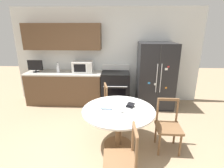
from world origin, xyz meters
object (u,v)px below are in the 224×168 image
(candle_glass, at_px, (120,110))
(wallet, at_px, (130,105))
(counter_bottle, at_px, (58,68))
(dining_chair_near, at_px, (122,160))
(countertop_tv, at_px, (35,66))
(oven_range, at_px, (115,88))
(microwave, at_px, (83,67))
(dining_chair_right, at_px, (168,127))
(dining_chair_far, at_px, (113,104))
(refrigerator, at_px, (155,76))

(candle_glass, bearing_deg, wallet, 49.58)
(counter_bottle, distance_m, dining_chair_near, 3.27)
(countertop_tv, bearing_deg, oven_range, -0.11)
(oven_range, xyz_separation_m, candle_glass, (0.12, -1.97, 0.30))
(microwave, distance_m, wallet, 2.20)
(dining_chair_right, bearing_deg, dining_chair_far, -40.53)
(countertop_tv, distance_m, dining_chair_far, 2.46)
(candle_glass, bearing_deg, counter_bottle, 130.53)
(oven_range, relative_size, counter_bottle, 3.77)
(countertop_tv, distance_m, candle_glass, 3.05)
(wallet, bearing_deg, oven_range, 99.84)
(refrigerator, xyz_separation_m, wallet, (-0.76, -1.68, -0.09))
(dining_chair_far, distance_m, wallet, 0.89)
(oven_range, relative_size, dining_chair_far, 1.20)
(refrigerator, distance_m, dining_chair_near, 2.84)
(dining_chair_far, xyz_separation_m, dining_chair_near, (0.18, -1.72, 0.00))
(oven_range, distance_m, countertop_tv, 2.28)
(dining_chair_far, xyz_separation_m, candle_glass, (0.15, -0.97, 0.34))
(dining_chair_right, relative_size, wallet, 5.31)
(refrigerator, xyz_separation_m, candle_glass, (-0.94, -1.90, -0.08))
(microwave, bearing_deg, counter_bottle, -174.54)
(refrigerator, bearing_deg, dining_chair_near, -108.97)
(candle_glass, bearing_deg, dining_chair_near, -87.65)
(countertop_tv, xyz_separation_m, candle_glass, (2.31, -1.97, -0.31))
(countertop_tv, relative_size, wallet, 2.35)
(dining_chair_right, bearing_deg, oven_range, -61.69)
(wallet, bearing_deg, counter_bottle, 136.90)
(countertop_tv, bearing_deg, candle_glass, -40.49)
(candle_glass, bearing_deg, dining_chair_far, 98.70)
(dining_chair_far, xyz_separation_m, wallet, (0.34, -0.75, 0.33))
(dining_chair_far, bearing_deg, refrigerator, 118.69)
(countertop_tv, bearing_deg, wallet, -35.06)
(dining_chair_near, relative_size, wallet, 5.31)
(microwave, bearing_deg, candle_glass, -63.54)
(refrigerator, distance_m, wallet, 1.85)
(dining_chair_near, distance_m, dining_chair_right, 1.17)
(dining_chair_near, bearing_deg, refrigerator, -21.99)
(refrigerator, xyz_separation_m, dining_chair_right, (-0.10, -1.82, -0.42))
(microwave, bearing_deg, dining_chair_right, -46.40)
(dining_chair_far, height_order, wallet, dining_chair_far)
(dining_chair_right, bearing_deg, dining_chair_near, 46.92)
(microwave, height_order, dining_chair_right, microwave)
(dining_chair_far, bearing_deg, dining_chair_near, -5.76)
(oven_range, distance_m, microwave, 1.07)
(microwave, relative_size, counter_bottle, 1.89)
(dining_chair_far, bearing_deg, wallet, 12.33)
(oven_range, height_order, microwave, microwave)
(microwave, distance_m, countertop_tv, 1.30)
(countertop_tv, relative_size, dining_chair_near, 0.44)
(refrigerator, relative_size, dining_chair_near, 1.90)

